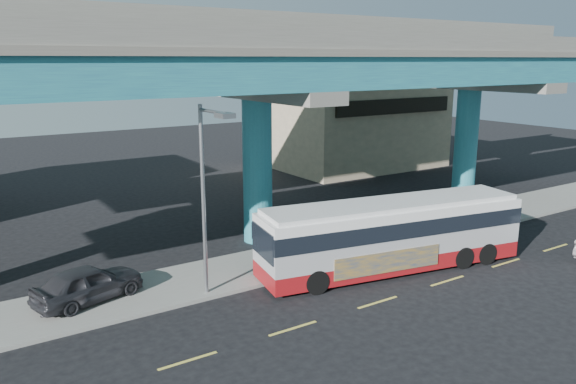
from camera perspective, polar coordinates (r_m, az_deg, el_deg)
ground at (r=22.91m, az=8.59°, el=-10.77°), size 120.00×120.00×0.00m
sidewalk at (r=26.90m, az=0.75°, el=-6.72°), size 70.00×4.00×0.15m
lane_markings at (r=22.70m, az=9.10°, el=-11.00°), size 58.00×0.12×0.01m
viaduct at (r=28.33m, az=-3.37°, el=13.00°), size 52.00×12.40×11.70m
building_beige at (r=50.42m, az=6.70°, el=6.66°), size 14.00×10.23×7.00m
transit_bus at (r=25.61m, az=10.57°, el=-4.05°), size 12.66×4.83×3.18m
parked_car at (r=23.25m, az=-19.64°, el=-8.74°), size 3.89×5.11×1.44m
street_lamp at (r=21.27m, az=-8.06°, el=1.69°), size 0.50×2.46×7.52m
stop_sign at (r=31.63m, az=16.66°, el=-0.73°), size 0.68×0.35×2.46m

